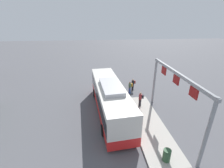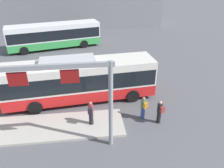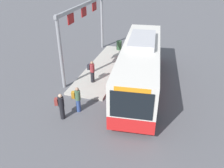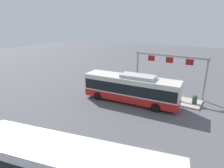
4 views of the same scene
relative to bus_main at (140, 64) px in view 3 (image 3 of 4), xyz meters
name	(u,v)px [view 3 (image 3 of 4)]	position (x,y,z in m)	size (l,w,h in m)	color
ground_plane	(139,86)	(0.01, 0.00, -1.81)	(120.00, 120.00, 0.00)	#56565B
platform_curb	(105,67)	(-2.33, -3.33, -1.73)	(10.00, 2.80, 0.16)	#B2ADA3
bus_main	(140,64)	(0.00, 0.00, 0.00)	(11.34, 3.59, 3.46)	red
person_boarding	(61,106)	(5.04, -3.64, -0.92)	(0.46, 0.59, 1.67)	black
person_waiting_near	(77,99)	(4.11, -3.03, -0.92)	(0.46, 0.59, 1.67)	#334C8C
person_waiting_mid	(92,71)	(0.60, -3.41, -0.76)	(0.39, 0.56, 1.67)	black
platform_sign_gantry	(84,21)	(-2.75, -5.20, 1.94)	(9.21, 0.24, 5.20)	gray
trash_bin	(119,45)	(-6.59, -3.24, -1.20)	(0.52, 0.52, 0.90)	#2D5133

